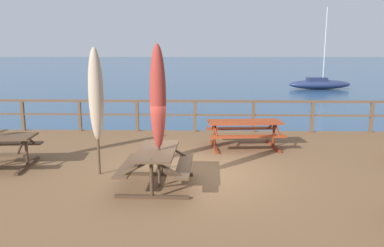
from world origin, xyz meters
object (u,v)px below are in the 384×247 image
at_px(picnic_table_back_right, 157,160).
at_px(patio_umbrella_short_front, 96,95).
at_px(picnic_table_front_left, 244,128).
at_px(sailboat_distant, 319,84).
at_px(patio_umbrella_tall_back_left, 158,98).

xyz_separation_m(picnic_table_back_right, patio_umbrella_short_front, (-1.37, 0.71, 1.23)).
height_order(picnic_table_front_left, patio_umbrella_short_front, patio_umbrella_short_front).
bearing_deg(picnic_table_front_left, picnic_table_back_right, -123.22).
xyz_separation_m(picnic_table_back_right, sailboat_distant, (12.34, 29.66, -0.88)).
height_order(picnic_table_front_left, sailboat_distant, sailboat_distant).
bearing_deg(patio_umbrella_short_front, patio_umbrella_tall_back_left, -27.35).
relative_size(picnic_table_back_right, patio_umbrella_tall_back_left, 0.61).
bearing_deg(picnic_table_front_left, patio_umbrella_short_front, -144.14).
distance_m(picnic_table_front_left, patio_umbrella_short_front, 4.48).
distance_m(picnic_table_back_right, patio_umbrella_tall_back_left, 1.26).
relative_size(picnic_table_back_right, picnic_table_front_left, 0.79).
xyz_separation_m(picnic_table_front_left, sailboat_distant, (10.22, 26.42, -0.89)).
bearing_deg(picnic_table_back_right, sailboat_distant, 67.41).
bearing_deg(sailboat_distant, patio_umbrella_tall_back_left, -112.49).
xyz_separation_m(picnic_table_front_left, patio_umbrella_tall_back_left, (-2.07, -3.26, 1.25)).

